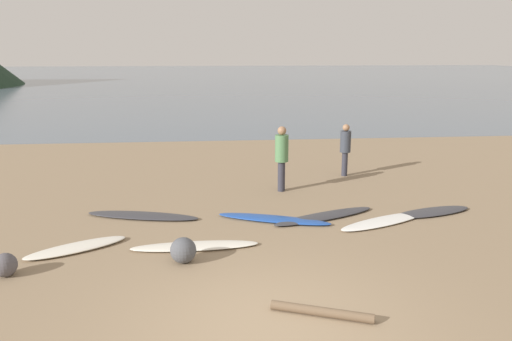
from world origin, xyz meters
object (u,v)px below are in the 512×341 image
at_px(surfboard_1, 143,216).
at_px(driftwood_log, 322,312).
at_px(surfboard_6, 432,212).
at_px(person_1, 282,153).
at_px(surfboard_5, 383,221).
at_px(surfboard_3, 274,219).
at_px(person_0, 345,146).
at_px(surfboard_0, 76,247).
at_px(beach_rock_near, 5,265).
at_px(surfboard_4, 324,216).
at_px(beach_rock_far, 183,250).
at_px(surfboard_2, 195,246).

xyz_separation_m(surfboard_1, driftwood_log, (3.11, -4.78, 0.03)).
bearing_deg(surfboard_6, person_1, 128.67).
distance_m(surfboard_5, surfboard_6, 1.48).
relative_size(surfboard_3, person_0, 1.64).
bearing_deg(driftwood_log, surfboard_0, 144.84).
distance_m(surfboard_0, beach_rock_near, 1.42).
xyz_separation_m(surfboard_0, surfboard_4, (5.21, 1.41, -0.01)).
bearing_deg(person_0, driftwood_log, 81.34).
height_order(person_0, beach_rock_far, person_0).
bearing_deg(surfboard_0, beach_rock_near, -160.52).
bearing_deg(beach_rock_far, beach_rock_near, -174.81).
relative_size(surfboard_6, person_1, 1.16).
relative_size(surfboard_0, beach_rock_near, 4.79).
relative_size(surfboard_6, beach_rock_far, 4.37).
height_order(surfboard_3, beach_rock_near, beach_rock_near).
xyz_separation_m(surfboard_2, person_1, (2.28, 3.90, 1.01)).
xyz_separation_m(person_0, person_1, (-2.17, -1.51, 0.11)).
height_order(surfboard_3, surfboard_5, surfboard_3).
bearing_deg(surfboard_5, surfboard_2, 169.50).
bearing_deg(surfboard_6, surfboard_0, 174.53).
bearing_deg(surfboard_1, driftwood_log, -41.91).
relative_size(surfboard_5, person_0, 1.50).
distance_m(surfboard_1, surfboard_2, 2.34).
bearing_deg(surfboard_3, surfboard_4, 25.80).
height_order(surfboard_1, driftwood_log, driftwood_log).
xyz_separation_m(surfboard_2, surfboard_4, (2.94, 1.54, 0.00)).
distance_m(surfboard_6, person_0, 4.07).
distance_m(surfboard_2, driftwood_log, 3.37).
relative_size(person_1, beach_rock_far, 3.75).
xyz_separation_m(surfboard_5, beach_rock_far, (-4.35, -1.74, 0.20)).
bearing_deg(person_0, surfboard_1, 39.82).
bearing_deg(beach_rock_far, surfboard_2, 74.28).
distance_m(surfboard_5, driftwood_log, 4.48).
distance_m(surfboard_3, beach_rock_near, 5.49).
xyz_separation_m(surfboard_2, person_0, (4.46, 5.41, 0.90)).
bearing_deg(surfboard_3, beach_rock_far, -111.06).
xyz_separation_m(surfboard_6, beach_rock_far, (-5.73, -2.27, 0.19)).
bearing_deg(person_0, beach_rock_far, 61.41).
bearing_deg(beach_rock_near, surfboard_5, 15.28).
bearing_deg(person_0, surfboard_6, 114.64).
height_order(surfboard_5, beach_rock_far, beach_rock_far).
height_order(surfboard_1, surfboard_2, surfboard_1).
distance_m(surfboard_0, person_0, 8.60).
height_order(surfboard_6, beach_rock_near, beach_rock_near).
xyz_separation_m(surfboard_0, surfboard_6, (7.82, 1.46, -0.01)).
bearing_deg(surfboard_0, beach_rock_far, -51.34).
bearing_deg(surfboard_1, surfboard_6, 11.72).
bearing_deg(surfboard_5, person_0, 61.30).
bearing_deg(surfboard_2, person_1, 58.11).
bearing_deg(surfboard_6, surfboard_1, 160.60).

